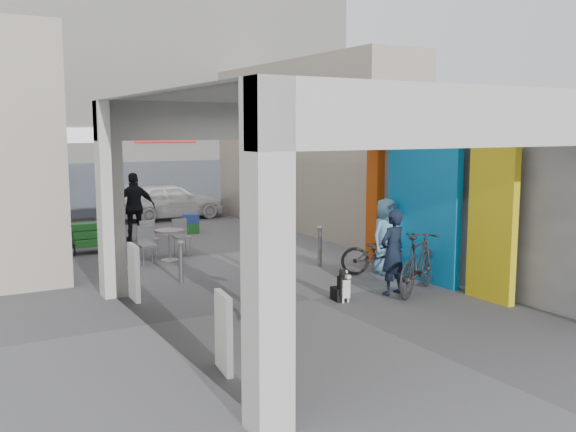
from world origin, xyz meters
TOP-DOWN VIEW (x-y plane):
  - ground at (0.00, 0.00)m, footprint 90.00×90.00m
  - arcade_canopy at (0.54, -0.82)m, footprint 6.40×6.45m
  - far_building at (-0.00, 13.99)m, footprint 18.00×4.08m
  - plaza_bldg_right at (4.50, 7.50)m, footprint 2.00×9.00m
  - bollard_left at (-1.59, 2.31)m, footprint 0.09×0.09m
  - bollard_center at (0.12, 2.45)m, footprint 0.09×0.09m
  - bollard_right at (1.62, 2.29)m, footprint 0.09×0.09m
  - advert_board_near at (-2.75, -2.35)m, footprint 0.16×0.56m
  - advert_board_far at (-2.75, 1.53)m, footprint 0.12×0.55m
  - cafe_set at (-1.16, 4.79)m, footprint 1.42×1.15m
  - produce_stand at (-2.39, 6.39)m, footprint 1.09×0.59m
  - crate_stack at (0.80, 7.96)m, footprint 0.52×0.45m
  - border_collie at (0.40, -0.36)m, footprint 0.23×0.45m
  - man_with_dog at (1.47, -0.41)m, footprint 0.63×0.47m
  - man_back_turned at (-1.27, -0.57)m, footprint 0.82×0.65m
  - man_elderly at (2.43, 0.99)m, footprint 0.87×0.66m
  - man_crates at (-0.99, 7.42)m, footprint 1.13×0.56m
  - bicycle_front at (2.30, 0.92)m, footprint 1.82×1.37m
  - bicycle_rear at (1.94, -0.58)m, footprint 1.87×1.38m
  - white_van at (1.27, 11.12)m, footprint 3.65×1.58m

SIDE VIEW (x-z plane):
  - ground at x=0.00m, z-range 0.00..0.00m
  - border_collie at x=0.40m, z-range -0.06..0.55m
  - crate_stack at x=0.80m, z-range 0.00..0.56m
  - produce_stand at x=-2.39m, z-range -0.07..0.64m
  - cafe_set at x=-1.16m, z-range -0.13..0.74m
  - bollard_left at x=-1.59m, z-range 0.00..0.81m
  - bollard_center at x=0.12m, z-range 0.00..0.82m
  - bollard_right at x=1.62m, z-range 0.00..0.87m
  - bicycle_front at x=2.30m, z-range 0.00..0.91m
  - advert_board_near at x=-2.75m, z-range 0.01..1.01m
  - advert_board_far at x=-2.75m, z-range 0.01..1.01m
  - bicycle_rear at x=1.94m, z-range 0.00..1.11m
  - white_van at x=1.27m, z-range 0.00..1.22m
  - man_with_dog at x=1.47m, z-range 0.00..1.56m
  - man_elderly at x=2.43m, z-range 0.00..1.59m
  - man_back_turned at x=-1.27m, z-range 0.00..1.62m
  - man_crates at x=-0.99m, z-range 0.00..1.85m
  - arcade_canopy at x=0.54m, z-range -0.90..5.50m
  - plaza_bldg_right at x=4.50m, z-range 0.00..5.00m
  - far_building at x=0.00m, z-range -0.01..7.99m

